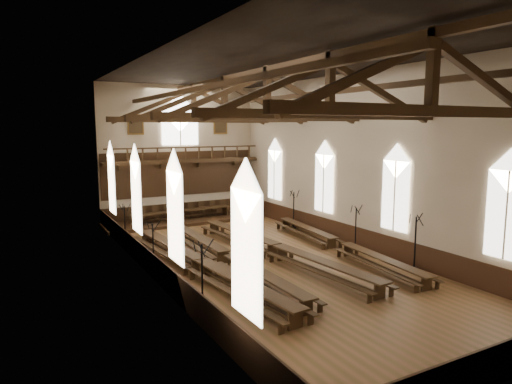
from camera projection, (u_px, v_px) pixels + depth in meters
ground at (267, 261)px, 23.73m from camera, size 26.00×26.00×0.00m
room_walls at (267, 136)px, 22.82m from camera, size 26.00×26.00×26.00m
wainscot_band at (267, 250)px, 23.65m from camera, size 12.00×26.00×1.20m
side_windows at (267, 190)px, 23.20m from camera, size 11.85×19.80×4.50m
end_window at (180, 123)px, 33.90m from camera, size 2.80×0.12×3.80m
minstrels_gallery at (182, 168)px, 34.16m from camera, size 11.80×1.24×3.70m
portraits at (180, 125)px, 33.92m from camera, size 7.75×0.09×1.45m
roof_trusses at (267, 101)px, 22.57m from camera, size 11.70×25.70×2.80m
refectory_row_a at (201, 263)px, 21.40m from camera, size 2.26×14.86×0.79m
refectory_row_b at (228, 257)px, 22.66m from camera, size 1.48×14.21×0.73m
refectory_row_c at (277, 248)px, 24.11m from camera, size 2.18×14.79×0.78m
refectory_row_d at (340, 243)px, 25.37m from camera, size 2.03×13.91×0.69m
dais at (183, 221)px, 33.39m from camera, size 11.40×3.19×0.21m
high_table at (183, 211)px, 33.29m from camera, size 7.61×1.41×0.71m
high_chairs at (180, 210)px, 33.95m from camera, size 7.71×0.52×1.09m
candelabrum_left_near at (202, 293)px, 16.76m from camera, size 0.81×0.88×2.87m
candelabrum_left_mid at (154, 255)px, 22.24m from camera, size 0.70×0.73×2.42m
candelabrum_left_far at (125, 231)px, 27.40m from camera, size 0.73×0.67×2.39m
candelabrum_right_near at (415, 253)px, 22.13m from camera, size 0.83×0.83×2.80m
candelabrum_right_mid at (355, 236)px, 25.86m from camera, size 0.68×0.79×2.56m
candelabrum_right_far at (294, 217)px, 31.36m from camera, size 0.81×0.75×2.66m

